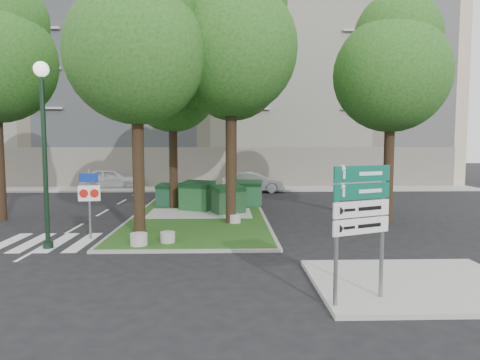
{
  "coord_description": "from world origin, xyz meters",
  "views": [
    {
      "loc": [
        1.85,
        -13.7,
        3.55
      ],
      "look_at": [
        2.38,
        4.06,
        2.0
      ],
      "focal_mm": 32.0,
      "sensor_mm": 36.0,
      "label": 1
    }
  ],
  "objects_px": {
    "tree_median_near_right": "(233,36)",
    "tree_median_near_left": "(139,40)",
    "bollard_mid": "(168,237)",
    "tree_median_far": "(234,62)",
    "litter_bin": "(247,194)",
    "car_silver": "(253,182)",
    "directional_sign": "(360,212)",
    "car_white": "(111,179)",
    "traffic_sign_pole": "(89,194)",
    "tree_street_right": "(393,64)",
    "dumpster_b": "(197,196)",
    "dumpster_a": "(170,195)",
    "dumpster_c": "(228,200)",
    "street_lamp": "(44,132)",
    "bollard_left": "(139,239)",
    "tree_median_mid": "(174,77)",
    "bollard_right": "(234,218)",
    "dumpster_d": "(248,193)"
  },
  "relations": [
    {
      "from": "street_lamp",
      "to": "traffic_sign_pole",
      "type": "bearing_deg",
      "value": 53.08
    },
    {
      "from": "dumpster_b",
      "to": "directional_sign",
      "type": "distance_m",
      "value": 13.56
    },
    {
      "from": "tree_median_near_left",
      "to": "tree_median_far",
      "type": "height_order",
      "value": "tree_median_far"
    },
    {
      "from": "dumpster_a",
      "to": "tree_median_mid",
      "type": "bearing_deg",
      "value": -35.08
    },
    {
      "from": "street_lamp",
      "to": "tree_street_right",
      "type": "bearing_deg",
      "value": 18.37
    },
    {
      "from": "tree_median_far",
      "to": "car_silver",
      "type": "relative_size",
      "value": 2.69
    },
    {
      "from": "traffic_sign_pole",
      "to": "tree_median_near_right",
      "type": "bearing_deg",
      "value": 18.18
    },
    {
      "from": "bollard_mid",
      "to": "tree_median_far",
      "type": "bearing_deg",
      "value": 77.37
    },
    {
      "from": "bollard_left",
      "to": "street_lamp",
      "type": "distance_m",
      "value": 4.71
    },
    {
      "from": "dumpster_d",
      "to": "tree_median_near_left",
      "type": "bearing_deg",
      "value": -113.87
    },
    {
      "from": "tree_median_near_right",
      "to": "bollard_mid",
      "type": "height_order",
      "value": "tree_median_near_right"
    },
    {
      "from": "dumpster_c",
      "to": "bollard_left",
      "type": "xyz_separation_m",
      "value": [
        -3.02,
        -6.55,
        -0.46
      ]
    },
    {
      "from": "dumpster_c",
      "to": "bollard_mid",
      "type": "distance_m",
      "value": 6.53
    },
    {
      "from": "bollard_left",
      "to": "bollard_mid",
      "type": "height_order",
      "value": "bollard_left"
    },
    {
      "from": "bollard_mid",
      "to": "tree_median_mid",
      "type": "bearing_deg",
      "value": 94.89
    },
    {
      "from": "litter_bin",
      "to": "tree_median_near_right",
      "type": "bearing_deg",
      "value": -97.68
    },
    {
      "from": "tree_median_near_left",
      "to": "bollard_left",
      "type": "xyz_separation_m",
      "value": [
        0.29,
        -2.06,
        -6.99
      ]
    },
    {
      "from": "car_silver",
      "to": "tree_median_near_right",
      "type": "bearing_deg",
      "value": 173.33
    },
    {
      "from": "bollard_mid",
      "to": "car_white",
      "type": "height_order",
      "value": "car_white"
    },
    {
      "from": "dumpster_a",
      "to": "traffic_sign_pole",
      "type": "relative_size",
      "value": 0.58
    },
    {
      "from": "bollard_left",
      "to": "dumpster_b",
      "type": "bearing_deg",
      "value": 79.29
    },
    {
      "from": "traffic_sign_pole",
      "to": "directional_sign",
      "type": "relative_size",
      "value": 0.88
    },
    {
      "from": "street_lamp",
      "to": "directional_sign",
      "type": "xyz_separation_m",
      "value": [
        8.9,
        -5.38,
        -1.81
      ]
    },
    {
      "from": "dumpster_a",
      "to": "directional_sign",
      "type": "distance_m",
      "value": 15.52
    },
    {
      "from": "tree_median_near_right",
      "to": "directional_sign",
      "type": "height_order",
      "value": "tree_median_near_right"
    },
    {
      "from": "tree_median_near_right",
      "to": "tree_median_near_left",
      "type": "bearing_deg",
      "value": -150.26
    },
    {
      "from": "street_lamp",
      "to": "car_white",
      "type": "height_order",
      "value": "street_lamp"
    },
    {
      "from": "bollard_right",
      "to": "directional_sign",
      "type": "relative_size",
      "value": 0.18
    },
    {
      "from": "litter_bin",
      "to": "dumpster_b",
      "type": "bearing_deg",
      "value": -127.87
    },
    {
      "from": "tree_street_right",
      "to": "tree_median_mid",
      "type": "bearing_deg",
      "value": 158.2
    },
    {
      "from": "tree_median_mid",
      "to": "tree_median_far",
      "type": "relative_size",
      "value": 0.84
    },
    {
      "from": "litter_bin",
      "to": "tree_street_right",
      "type": "bearing_deg",
      "value": -46.94
    },
    {
      "from": "tree_street_right",
      "to": "dumpster_a",
      "type": "xyz_separation_m",
      "value": [
        -10.39,
        4.45,
        -6.27
      ]
    },
    {
      "from": "tree_median_near_right",
      "to": "dumpster_c",
      "type": "relative_size",
      "value": 6.44
    },
    {
      "from": "dumpster_a",
      "to": "dumpster_c",
      "type": "distance_m",
      "value": 4.04
    },
    {
      "from": "tree_street_right",
      "to": "directional_sign",
      "type": "bearing_deg",
      "value": -114.13
    },
    {
      "from": "dumpster_b",
      "to": "bollard_mid",
      "type": "height_order",
      "value": "dumpster_b"
    },
    {
      "from": "litter_bin",
      "to": "bollard_left",
      "type": "bearing_deg",
      "value": -110.62
    },
    {
      "from": "dumpster_a",
      "to": "car_white",
      "type": "bearing_deg",
      "value": 134.44
    },
    {
      "from": "tree_median_near_left",
      "to": "tree_median_near_right",
      "type": "distance_m",
      "value": 4.09
    },
    {
      "from": "tree_median_far",
      "to": "directional_sign",
      "type": "distance_m",
      "value": 18.08
    },
    {
      "from": "tree_median_near_right",
      "to": "bollard_mid",
      "type": "relative_size",
      "value": 22.44
    },
    {
      "from": "street_lamp",
      "to": "directional_sign",
      "type": "distance_m",
      "value": 10.56
    },
    {
      "from": "litter_bin",
      "to": "directional_sign",
      "type": "height_order",
      "value": "directional_sign"
    },
    {
      "from": "car_white",
      "to": "car_silver",
      "type": "xyz_separation_m",
      "value": [
        10.83,
        -2.6,
        -0.06
      ]
    },
    {
      "from": "dumpster_c",
      "to": "car_white",
      "type": "height_order",
      "value": "car_white"
    },
    {
      "from": "bollard_left",
      "to": "tree_median_mid",
      "type": "bearing_deg",
      "value": 88.58
    },
    {
      "from": "dumpster_d",
      "to": "traffic_sign_pole",
      "type": "height_order",
      "value": "traffic_sign_pole"
    },
    {
      "from": "bollard_left",
      "to": "bollard_right",
      "type": "distance_m",
      "value": 5.14
    },
    {
      "from": "directional_sign",
      "to": "car_white",
      "type": "xyz_separation_m",
      "value": [
        -11.82,
        24.15,
        -1.29
      ]
    }
  ]
}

